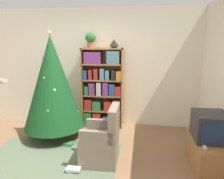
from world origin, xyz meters
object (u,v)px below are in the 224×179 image
television (210,126)px  potted_plant (90,39)px  christmas_tree (52,83)px  table_lamp (114,43)px  armchair (102,143)px  bookshelf (102,89)px

television → potted_plant: (-2.10, 1.49, 1.26)m
christmas_tree → table_lamp: bearing=33.0°
christmas_tree → armchair: (1.11, -0.80, -0.78)m
potted_plant → armchair: bearing=-71.2°
bookshelf → potted_plant: 1.11m
bookshelf → table_lamp: bearing=2.2°
christmas_tree → armchair: size_ratio=2.25×
armchair → table_lamp: table_lamp is taller
bookshelf → armchair: size_ratio=1.89×
armchair → television: bearing=89.9°
christmas_tree → table_lamp: (1.10, 0.71, 0.74)m
bookshelf → armchair: 1.62m
bookshelf → television: 2.38m
table_lamp → armchair: bearing=-89.5°
armchair → table_lamp: size_ratio=4.60×
armchair → potted_plant: (-0.52, 1.51, 1.61)m
christmas_tree → armchair: bearing=-35.8°
television → potted_plant: bearing=144.6°
christmas_tree → table_lamp: 1.50m
bookshelf → television: bookshelf is taller
table_lamp → christmas_tree: bearing=-147.0°
christmas_tree → table_lamp: size_ratio=10.35×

